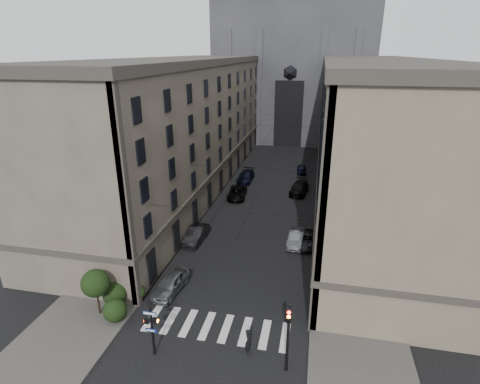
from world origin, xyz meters
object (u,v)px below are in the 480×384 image
Objects in this scene: car_left_midnear at (196,235)px; pedestrian at (249,341)px; gothic_tower at (295,60)px; traffic_light_right at (288,331)px; pedestrian_signal_left at (152,327)px; car_right_near at (296,238)px; car_left_far at (246,176)px; car_left_midfar at (237,193)px; car_left_near at (170,283)px; car_right_far at (302,169)px; car_right_midnear at (307,240)px; car_right_midfar at (299,188)px.

pedestrian is at bearing -57.49° from car_left_midnear.
car_left_midnear is at bearing -95.83° from gothic_tower.
gothic_tower is 74.67m from traffic_light_right.
pedestrian_signal_left is 0.89× the size of car_right_near.
car_left_far is at bearing 105.05° from traffic_light_right.
car_left_near is at bearing -96.99° from car_left_midfar.
gothic_tower is 73.96m from pedestrian.
car_left_midnear is (-0.71, 9.35, -0.03)m from car_left_near.
car_left_midnear is 17.27m from pedestrian.
car_right_near reaches higher than car_left_midfar.
car_left_midnear is at bearing -114.19° from car_right_far.
car_right_midnear is (1.15, 0.05, -0.10)m from car_right_near.
traffic_light_right reaches higher than pedestrian.
pedestrian reaches higher than car_left_far.
car_left_midfar is at bearing -88.25° from car_left_far.
car_left_midfar is at bearing 131.37° from car_right_near.
pedestrian_signal_left is at bearing -79.72° from car_left_midnear.
car_right_far is 1.97× the size of pedestrian.
gothic_tower is 12.22× the size of car_left_midnear.
car_right_midnear is at bearing -77.21° from car_right_midfar.
car_right_near is 0.81× the size of car_right_midfar.
pedestrian_signal_left is 0.72× the size of car_right_midfar.
car_right_far is (9.33, 36.78, -0.16)m from car_left_near.
pedestrian is (7.07, -28.64, 0.23)m from car_left_midfar.
car_right_far is at bearing -1.94° from pedestrian.
traffic_light_right is 1.10× the size of car_left_midnear.
car_right_midfar is at bearing -23.32° from car_left_far.
pedestrian_signal_left is 0.73× the size of car_left_far.
car_right_near is 15.83m from car_right_midfar.
car_right_midnear is (12.03, 1.61, -0.14)m from car_left_midnear.
car_left_midfar is (1.63, 13.72, -0.04)m from car_left_midnear.
car_left_near is 2.46× the size of pedestrian.
car_right_midfar is at bearing 96.50° from car_right_near.
car_right_midnear is at bearing 88.05° from traffic_light_right.
pedestrian is (6.39, 1.50, -1.36)m from pedestrian_signal_left.
car_right_midfar is at bearing 61.78° from car_left_midnear.
car_right_near is (8.56, 17.97, -1.58)m from pedestrian_signal_left.
traffic_light_right is 31.40m from car_left_midfar.
car_left_near is 1.25× the size of car_right_far.
car_left_far is 1.22× the size of car_right_near.
traffic_light_right is 3.74m from pedestrian.
car_right_near is at bearing 10.39° from car_left_midnear.
traffic_light_right reaches higher than car_left_midfar.
gothic_tower is 10.91× the size of car_left_midfar.
car_left_midnear is (-5.83, -57.04, -17.02)m from gothic_tower.
car_right_far is at bearing 97.30° from car_right_midfar.
traffic_light_right reaches higher than car_right_midnear.
car_right_near is at bearing -64.11° from car_left_far.
pedestrian_signal_left is at bearing -96.91° from car_right_midfar.
gothic_tower is 58.36m from car_right_midnear.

